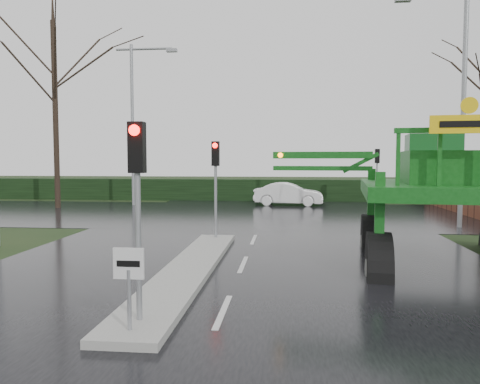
# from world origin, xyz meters

# --- Properties ---
(ground) EXTENTS (140.00, 140.00, 0.00)m
(ground) POSITION_xyz_m (0.00, 0.00, 0.00)
(ground) COLOR black
(ground) RESTS_ON ground
(road_main) EXTENTS (14.00, 80.00, 0.02)m
(road_main) POSITION_xyz_m (0.00, 10.00, 0.00)
(road_main) COLOR black
(road_main) RESTS_ON ground
(road_cross) EXTENTS (80.00, 12.00, 0.02)m
(road_cross) POSITION_xyz_m (0.00, 16.00, 0.01)
(road_cross) COLOR black
(road_cross) RESTS_ON ground
(median_island) EXTENTS (1.20, 10.00, 0.16)m
(median_island) POSITION_xyz_m (-1.30, 3.00, 0.09)
(median_island) COLOR gray
(median_island) RESTS_ON ground
(hedge_row) EXTENTS (44.00, 0.90, 1.50)m
(hedge_row) POSITION_xyz_m (0.00, 24.00, 0.75)
(hedge_row) COLOR black
(hedge_row) RESTS_ON ground
(brick_wall) EXTENTS (0.40, 20.00, 1.20)m
(brick_wall) POSITION_xyz_m (10.50, 16.00, 0.60)
(brick_wall) COLOR #592D1E
(brick_wall) RESTS_ON ground
(keep_left_sign) EXTENTS (0.50, 0.07, 1.35)m
(keep_left_sign) POSITION_xyz_m (-1.30, -1.50, 1.06)
(keep_left_sign) COLOR gray
(keep_left_sign) RESTS_ON ground
(traffic_signal_near) EXTENTS (0.26, 0.33, 3.52)m
(traffic_signal_near) POSITION_xyz_m (-1.30, -1.01, 2.59)
(traffic_signal_near) COLOR gray
(traffic_signal_near) RESTS_ON ground
(traffic_signal_mid) EXTENTS (0.26, 0.33, 3.52)m
(traffic_signal_mid) POSITION_xyz_m (-1.30, 7.49, 2.59)
(traffic_signal_mid) COLOR gray
(traffic_signal_mid) RESTS_ON ground
(traffic_signal_far) EXTENTS (0.26, 0.33, 3.52)m
(traffic_signal_far) POSITION_xyz_m (6.50, 20.01, 2.59)
(traffic_signal_far) COLOR gray
(traffic_signal_far) RESTS_ON ground
(street_light_right) EXTENTS (3.85, 0.30, 10.00)m
(street_light_right) POSITION_xyz_m (8.19, 12.00, 5.99)
(street_light_right) COLOR gray
(street_light_right) RESTS_ON ground
(street_light_left_far) EXTENTS (3.85, 0.30, 10.00)m
(street_light_left_far) POSITION_xyz_m (-8.19, 20.00, 5.99)
(street_light_left_far) COLOR gray
(street_light_left_far) RESTS_ON ground
(tree_left_far) EXTENTS (7.70, 7.70, 13.26)m
(tree_left_far) POSITION_xyz_m (-12.50, 18.00, 7.15)
(tree_left_far) COLOR black
(tree_left_far) RESTS_ON ground
(crop_sprayer) EXTENTS (9.68, 6.54, 5.43)m
(crop_sprayer) POSITION_xyz_m (3.53, 3.57, 2.57)
(crop_sprayer) COLOR black
(crop_sprayer) RESTS_ON ground
(white_sedan) EXTENTS (4.39, 1.77, 1.42)m
(white_sedan) POSITION_xyz_m (1.25, 20.82, 0.00)
(white_sedan) COLOR white
(white_sedan) RESTS_ON ground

